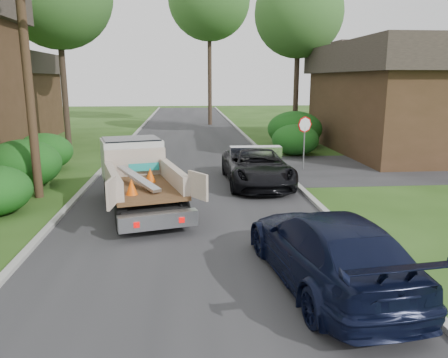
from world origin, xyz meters
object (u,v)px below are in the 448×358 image
object	(u,v)px
navy_suv	(327,249)
tree_right_far	(299,13)
utility_pole	(25,47)
stop_sign	(305,132)
house_right	(415,96)
black_pickup	(257,167)
flatbed_truck	(137,171)

from	to	relation	value
navy_suv	tree_right_far	bearing A→B (deg)	-108.88
tree_right_far	navy_suv	size ratio (longest dim) A/B	2.18
utility_pole	navy_suv	distance (m)	11.86
stop_sign	utility_pole	size ratio (longest dim) A/B	0.25
house_right	black_pickup	size ratio (longest dim) A/B	2.48
stop_sign	flatbed_truck	size ratio (longest dim) A/B	0.42
black_pickup	navy_suv	distance (m)	8.76
utility_pole	stop_sign	bearing A→B (deg)	20.62
house_right	stop_sign	bearing A→B (deg)	-147.34
house_right	black_pickup	world-z (taller)	house_right
black_pickup	navy_suv	size ratio (longest dim) A/B	0.99
tree_right_far	navy_suv	world-z (taller)	tree_right_far
stop_sign	navy_suv	bearing A→B (deg)	-102.74
utility_pole	black_pickup	size ratio (longest dim) A/B	1.91
stop_sign	utility_pole	world-z (taller)	utility_pole
flatbed_truck	black_pickup	world-z (taller)	flatbed_truck
flatbed_truck	black_pickup	bearing A→B (deg)	14.45
stop_sign	flatbed_truck	world-z (taller)	stop_sign
house_right	navy_suv	size ratio (longest dim) A/B	2.46
house_right	flatbed_truck	bearing A→B (deg)	-145.49
stop_sign	flatbed_truck	bearing A→B (deg)	-143.54
utility_pole	navy_suv	bearing A→B (deg)	-42.80
house_right	tree_right_far	world-z (taller)	tree_right_far
flatbed_truck	black_pickup	size ratio (longest dim) A/B	1.14
stop_sign	house_right	world-z (taller)	house_right
flatbed_truck	black_pickup	xyz separation A→B (m)	(4.44, 2.49, -0.42)
stop_sign	house_right	size ratio (longest dim) A/B	0.19
stop_sign	navy_suv	distance (m)	11.83
flatbed_truck	navy_suv	bearing A→B (deg)	-69.34
black_pickup	house_right	bearing A→B (deg)	36.02
tree_right_far	black_pickup	size ratio (longest dim) A/B	2.20
house_right	navy_suv	bearing A→B (deg)	-122.22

